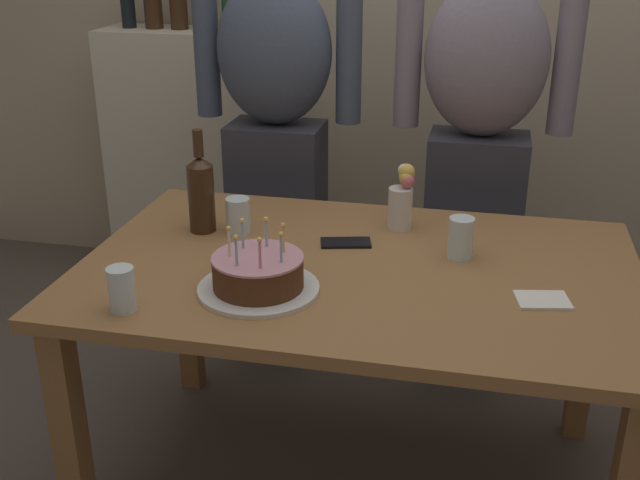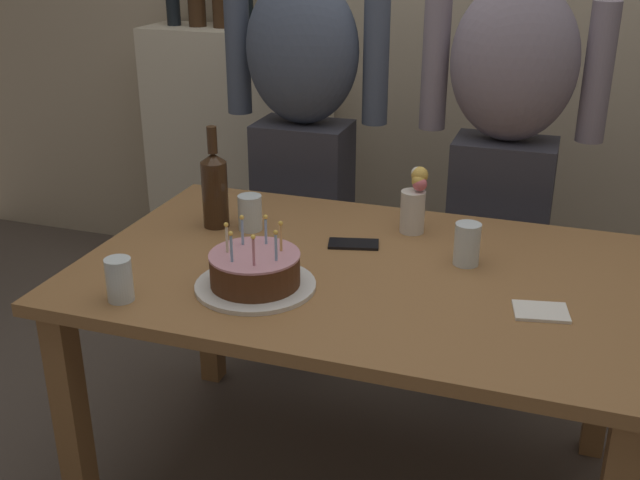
% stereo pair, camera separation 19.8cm
% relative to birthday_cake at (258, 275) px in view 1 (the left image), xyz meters
% --- Properties ---
extents(dining_table, '(1.50, 0.96, 0.74)m').
position_rel_birthday_cake_xyz_m(dining_table, '(0.22, 0.21, -0.14)').
color(dining_table, olive).
rests_on(dining_table, ground_plane).
extents(birthday_cake, '(0.31, 0.31, 0.17)m').
position_rel_birthday_cake_xyz_m(birthday_cake, '(0.00, 0.00, 0.00)').
color(birthday_cake, white).
rests_on(birthday_cake, dining_table).
extents(water_glass_near, '(0.07, 0.07, 0.11)m').
position_rel_birthday_cake_xyz_m(water_glass_near, '(-0.17, 0.36, 0.01)').
color(water_glass_near, silver).
rests_on(water_glass_near, dining_table).
extents(water_glass_far, '(0.07, 0.07, 0.12)m').
position_rel_birthday_cake_xyz_m(water_glass_far, '(0.48, 0.32, 0.01)').
color(water_glass_far, silver).
rests_on(water_glass_far, dining_table).
extents(water_glass_side, '(0.07, 0.07, 0.11)m').
position_rel_birthday_cake_xyz_m(water_glass_side, '(-0.29, -0.17, 0.01)').
color(water_glass_side, silver).
rests_on(water_glass_side, dining_table).
extents(wine_bottle, '(0.08, 0.08, 0.31)m').
position_rel_birthday_cake_xyz_m(wine_bottle, '(-0.28, 0.35, 0.08)').
color(wine_bottle, '#382314').
rests_on(wine_bottle, dining_table).
extents(cell_phone, '(0.16, 0.10, 0.01)m').
position_rel_birthday_cake_xyz_m(cell_phone, '(0.16, 0.34, -0.04)').
color(cell_phone, black).
rests_on(cell_phone, dining_table).
extents(napkin_stack, '(0.14, 0.12, 0.01)m').
position_rel_birthday_cake_xyz_m(napkin_stack, '(0.70, 0.09, -0.04)').
color(napkin_stack, white).
rests_on(napkin_stack, dining_table).
extents(flower_vase, '(0.08, 0.08, 0.20)m').
position_rel_birthday_cake_xyz_m(flower_vase, '(0.30, 0.50, 0.05)').
color(flower_vase, silver).
rests_on(flower_vase, dining_table).
extents(person_man_bearded, '(0.61, 0.27, 1.66)m').
position_rel_birthday_cake_xyz_m(person_man_bearded, '(-0.22, 0.96, 0.09)').
color(person_man_bearded, '#33333D').
rests_on(person_man_bearded, ground_plane).
extents(person_woman_cardigan, '(0.61, 0.27, 1.66)m').
position_rel_birthday_cake_xyz_m(person_woman_cardigan, '(0.51, 0.96, 0.09)').
color(person_woman_cardigan, '#33333D').
rests_on(person_woman_cardigan, ground_plane).
extents(shelf_cabinet, '(0.83, 0.30, 1.45)m').
position_rel_birthday_cake_xyz_m(shelf_cabinet, '(-0.74, 1.54, -0.18)').
color(shelf_cabinet, beige).
rests_on(shelf_cabinet, ground_plane).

